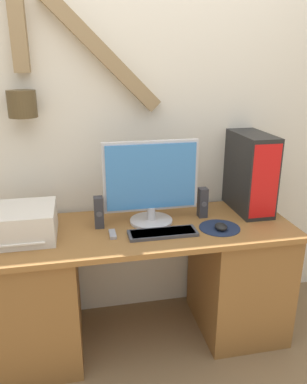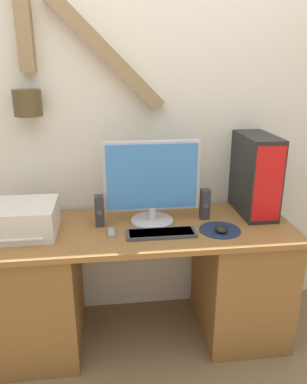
# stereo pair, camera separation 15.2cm
# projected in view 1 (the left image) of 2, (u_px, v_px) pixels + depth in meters

# --- Properties ---
(ground_plane) EXTENTS (12.00, 12.00, 0.00)m
(ground_plane) POSITION_uv_depth(u_px,v_px,m) (152.00, 374.00, 2.06)
(ground_plane) COLOR brown
(wall_back) EXTENTS (6.40, 0.21, 2.70)m
(wall_back) POSITION_uv_depth(u_px,v_px,m) (129.00, 110.00, 2.24)
(wall_back) COLOR silver
(wall_back) RESTS_ON ground_plane
(desk) EXTENTS (1.73, 0.62, 0.74)m
(desk) POSITION_uv_depth(u_px,v_px,m) (142.00, 283.00, 2.23)
(desk) COLOR brown
(desk) RESTS_ON ground_plane
(monitor) EXTENTS (0.54, 0.25, 0.48)m
(monitor) POSITION_uv_depth(u_px,v_px,m) (151.00, 182.00, 2.10)
(monitor) COLOR #B7B7BC
(monitor) RESTS_ON desk
(keyboard) EXTENTS (0.37, 0.12, 0.02)m
(keyboard) POSITION_uv_depth(u_px,v_px,m) (163.00, 233.00, 2.02)
(keyboard) COLOR #3D3D42
(keyboard) RESTS_ON desk
(mousepad) EXTENTS (0.23, 0.23, 0.00)m
(mousepad) POSITION_uv_depth(u_px,v_px,m) (220.00, 228.00, 2.10)
(mousepad) COLOR #19233D
(mousepad) RESTS_ON desk
(mouse) EXTENTS (0.07, 0.09, 0.04)m
(mouse) POSITION_uv_depth(u_px,v_px,m) (221.00, 227.00, 2.07)
(mouse) COLOR black
(mouse) RESTS_ON mousepad
(computer_tower) EXTENTS (0.18, 0.42, 0.48)m
(computer_tower) POSITION_uv_depth(u_px,v_px,m) (249.00, 172.00, 2.30)
(computer_tower) COLOR black
(computer_tower) RESTS_ON desk
(printer) EXTENTS (0.33, 0.33, 0.16)m
(printer) POSITION_uv_depth(u_px,v_px,m) (23.00, 223.00, 1.97)
(printer) COLOR beige
(printer) RESTS_ON desk
(speaker_left) EXTENTS (0.05, 0.06, 0.18)m
(speaker_left) POSITION_uv_depth(u_px,v_px,m) (99.00, 212.00, 2.09)
(speaker_left) COLOR #2D2D33
(speaker_left) RESTS_ON desk
(speaker_right) EXTENTS (0.05, 0.06, 0.18)m
(speaker_right) POSITION_uv_depth(u_px,v_px,m) (203.00, 203.00, 2.23)
(speaker_right) COLOR #2D2D33
(speaker_right) RESTS_ON desk
(remote_control) EXTENTS (0.03, 0.10, 0.02)m
(remote_control) POSITION_uv_depth(u_px,v_px,m) (113.00, 234.00, 2.01)
(remote_control) COLOR gray
(remote_control) RESTS_ON desk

